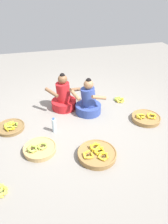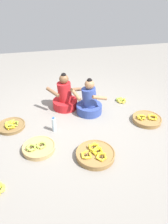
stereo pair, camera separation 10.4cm
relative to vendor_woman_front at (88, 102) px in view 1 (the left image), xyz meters
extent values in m
plane|color=gray|center=(-0.22, -0.30, -0.24)|extent=(10.00, 10.00, 0.00)
cylinder|color=#334793|center=(0.00, 0.00, -0.15)|extent=(0.52, 0.52, 0.18)
cylinder|color=#334793|center=(0.00, 0.00, 0.12)|extent=(0.41, 0.39, 0.40)
sphere|color=#9E704C|center=(0.00, 0.00, 0.39)|extent=(0.19, 0.19, 0.19)
sphere|color=black|center=(0.00, 0.00, 0.47)|extent=(0.10, 0.10, 0.10)
cylinder|color=#9E704C|center=(-0.26, 0.01, 0.20)|extent=(0.17, 0.31, 0.16)
cylinder|color=#9E704C|center=(0.15, -0.21, 0.20)|extent=(0.31, 0.11, 0.16)
cylinder|color=red|center=(-0.45, 0.31, -0.15)|extent=(0.52, 0.52, 0.18)
cylinder|color=red|center=(-0.45, 0.31, 0.14)|extent=(0.32, 0.30, 0.41)
sphere|color=brown|center=(-0.45, 0.31, 0.42)|extent=(0.19, 0.19, 0.19)
sphere|color=black|center=(-0.45, 0.31, 0.50)|extent=(0.10, 0.10, 0.10)
cylinder|color=brown|center=(-0.69, 0.20, 0.22)|extent=(0.26, 0.27, 0.16)
cylinder|color=brown|center=(-0.22, 0.20, 0.22)|extent=(0.29, 0.24, 0.16)
cylinder|color=tan|center=(-1.07, -0.91, -0.20)|extent=(0.51, 0.51, 0.08)
torus|color=tan|center=(-1.07, -0.91, -0.16)|extent=(0.53, 0.53, 0.02)
ellipsoid|color=#9EB747|center=(-0.97, -0.90, -0.14)|extent=(0.06, 0.13, 0.07)
ellipsoid|color=#9EB747|center=(-1.00, -0.86, -0.14)|extent=(0.13, 0.08, 0.06)
ellipsoid|color=#9EB747|center=(-1.05, -0.86, -0.14)|extent=(0.13, 0.08, 0.06)
ellipsoid|color=#9EB747|center=(-1.08, -0.92, -0.14)|extent=(0.04, 0.13, 0.05)
ellipsoid|color=#9EB747|center=(-1.06, -0.96, -0.14)|extent=(0.12, 0.10, 0.06)
ellipsoid|color=#9EB747|center=(-1.00, -0.96, -0.14)|extent=(0.12, 0.09, 0.05)
sphere|color=#382D19|center=(-1.02, -0.91, -0.14)|extent=(0.03, 0.03, 0.03)
ellipsoid|color=#9EB747|center=(-1.12, -0.94, -0.13)|extent=(0.04, 0.13, 0.08)
ellipsoid|color=#9EB747|center=(-1.15, -0.89, -0.14)|extent=(0.13, 0.09, 0.06)
ellipsoid|color=#9EB747|center=(-1.22, -0.90, -0.13)|extent=(0.12, 0.12, 0.08)
ellipsoid|color=#9EB747|center=(-1.23, -0.94, -0.14)|extent=(0.04, 0.13, 0.06)
ellipsoid|color=#9EB747|center=(-1.21, -0.99, -0.13)|extent=(0.13, 0.10, 0.09)
ellipsoid|color=#9EB747|center=(-1.16, -0.99, -0.14)|extent=(0.14, 0.08, 0.07)
sphere|color=#382D19|center=(-1.18, -0.94, -0.14)|extent=(0.03, 0.03, 0.03)
cylinder|color=olive|center=(1.01, -0.56, -0.20)|extent=(0.54, 0.54, 0.07)
torus|color=olive|center=(1.01, -0.56, -0.17)|extent=(0.55, 0.55, 0.02)
ellipsoid|color=yellow|center=(1.17, -0.61, -0.14)|extent=(0.06, 0.15, 0.08)
ellipsoid|color=yellow|center=(1.14, -0.55, -0.14)|extent=(0.14, 0.12, 0.06)
ellipsoid|color=yellow|center=(1.08, -0.54, -0.14)|extent=(0.15, 0.09, 0.08)
ellipsoid|color=yellow|center=(1.04, -0.58, -0.13)|extent=(0.07, 0.15, 0.08)
ellipsoid|color=yellow|center=(1.08, -0.66, -0.14)|extent=(0.15, 0.09, 0.06)
ellipsoid|color=yellow|center=(1.14, -0.65, -0.14)|extent=(0.14, 0.12, 0.07)
sphere|color=#382D19|center=(1.10, -0.60, -0.14)|extent=(0.03, 0.03, 0.03)
ellipsoid|color=yellow|center=(0.95, -0.55, -0.13)|extent=(0.05, 0.14, 0.09)
ellipsoid|color=yellow|center=(0.91, -0.50, -0.14)|extent=(0.14, 0.09, 0.06)
ellipsoid|color=yellow|center=(0.84, -0.53, -0.14)|extent=(0.09, 0.14, 0.06)
ellipsoid|color=yellow|center=(0.84, -0.59, -0.13)|extent=(0.11, 0.13, 0.09)
ellipsoid|color=yellow|center=(0.91, -0.61, -0.13)|extent=(0.14, 0.08, 0.09)
sphere|color=#382D19|center=(0.89, -0.55, -0.14)|extent=(0.04, 0.04, 0.04)
cylinder|color=olive|center=(-0.22, -1.26, -0.20)|extent=(0.60, 0.60, 0.08)
torus|color=olive|center=(-0.22, -1.26, -0.16)|extent=(0.61, 0.61, 0.02)
ellipsoid|color=gold|center=(-0.13, -1.26, -0.13)|extent=(0.04, 0.14, 0.07)
ellipsoid|color=gold|center=(-0.17, -1.21, -0.13)|extent=(0.14, 0.09, 0.08)
ellipsoid|color=gold|center=(-0.22, -1.21, -0.13)|extent=(0.14, 0.09, 0.08)
ellipsoid|color=gold|center=(-0.25, -1.27, -0.13)|extent=(0.06, 0.14, 0.06)
ellipsoid|color=gold|center=(-0.22, -1.31, -0.13)|extent=(0.14, 0.10, 0.07)
ellipsoid|color=gold|center=(-0.16, -1.31, -0.13)|extent=(0.13, 0.10, 0.08)
sphere|color=#382D19|center=(-0.19, -1.26, -0.13)|extent=(0.03, 0.03, 0.03)
ellipsoid|color=gold|center=(-0.16, -1.17, -0.13)|extent=(0.04, 0.15, 0.07)
ellipsoid|color=gold|center=(-0.20, -1.12, -0.13)|extent=(0.15, 0.09, 0.07)
ellipsoid|color=gold|center=(-0.24, -1.11, -0.13)|extent=(0.15, 0.08, 0.08)
ellipsoid|color=gold|center=(-0.29, -1.18, -0.12)|extent=(0.05, 0.15, 0.09)
ellipsoid|color=gold|center=(-0.25, -1.23, -0.12)|extent=(0.15, 0.09, 0.09)
ellipsoid|color=gold|center=(-0.20, -1.23, -0.13)|extent=(0.15, 0.10, 0.07)
sphere|color=#382D19|center=(-0.22, -1.18, -0.13)|extent=(0.03, 0.03, 0.03)
ellipsoid|color=yellow|center=(-0.32, -1.30, -0.14)|extent=(0.04, 0.13, 0.06)
ellipsoid|color=yellow|center=(-0.38, -1.24, -0.13)|extent=(0.14, 0.05, 0.08)
ellipsoid|color=yellow|center=(-0.43, -1.30, -0.14)|extent=(0.05, 0.14, 0.06)
ellipsoid|color=yellow|center=(-0.37, -1.36, -0.13)|extent=(0.14, 0.04, 0.06)
sphere|color=#382D19|center=(-0.38, -1.30, -0.13)|extent=(0.03, 0.03, 0.03)
ellipsoid|color=yellow|center=(-0.11, -1.40, -0.13)|extent=(0.06, 0.13, 0.07)
ellipsoid|color=yellow|center=(-0.14, -1.34, -0.13)|extent=(0.13, 0.09, 0.08)
ellipsoid|color=yellow|center=(-0.21, -1.35, -0.13)|extent=(0.11, 0.12, 0.06)
ellipsoid|color=yellow|center=(-0.21, -1.43, -0.14)|extent=(0.11, 0.12, 0.05)
ellipsoid|color=yellow|center=(-0.14, -1.44, -0.14)|extent=(0.13, 0.09, 0.05)
sphere|color=#382D19|center=(-0.17, -1.39, -0.13)|extent=(0.03, 0.03, 0.03)
cylinder|color=brown|center=(-1.54, -0.17, -0.21)|extent=(0.49, 0.49, 0.06)
torus|color=brown|center=(-1.54, -0.17, -0.18)|extent=(0.51, 0.51, 0.02)
ellipsoid|color=#8CAD38|center=(-1.42, -0.18, -0.15)|extent=(0.04, 0.14, 0.07)
ellipsoid|color=#8CAD38|center=(-1.45, -0.13, -0.16)|extent=(0.14, 0.09, 0.06)
ellipsoid|color=#8CAD38|center=(-1.52, -0.15, -0.15)|extent=(0.11, 0.13, 0.07)
ellipsoid|color=#8CAD38|center=(-1.52, -0.23, -0.16)|extent=(0.12, 0.12, 0.06)
ellipsoid|color=#8CAD38|center=(-1.47, -0.24, -0.15)|extent=(0.14, 0.05, 0.07)
sphere|color=#382D19|center=(-1.48, -0.18, -0.15)|extent=(0.03, 0.03, 0.03)
ellipsoid|color=yellow|center=(-1.47, -0.16, -0.15)|extent=(0.06, 0.15, 0.09)
ellipsoid|color=yellow|center=(-1.53, -0.10, -0.15)|extent=(0.15, 0.03, 0.08)
ellipsoid|color=yellow|center=(-1.60, -0.18, -0.15)|extent=(0.04, 0.15, 0.08)
ellipsoid|color=yellow|center=(-1.55, -0.23, -0.16)|extent=(0.15, 0.06, 0.06)
sphere|color=#382D19|center=(-1.53, -0.17, -0.16)|extent=(0.03, 0.03, 0.03)
ellipsoid|color=#8CAD38|center=(-1.50, -0.18, -0.16)|extent=(0.04, 0.14, 0.06)
ellipsoid|color=#8CAD38|center=(-1.57, -0.11, -0.15)|extent=(0.13, 0.05, 0.08)
ellipsoid|color=#8CAD38|center=(-1.62, -0.18, -0.16)|extent=(0.04, 0.14, 0.06)
ellipsoid|color=#8CAD38|center=(-1.55, -0.23, -0.15)|extent=(0.14, 0.06, 0.08)
sphere|color=#382D19|center=(-1.56, -0.17, -0.15)|extent=(0.03, 0.03, 0.03)
ellipsoid|color=gold|center=(-1.47, -0.27, -0.15)|extent=(0.07, 0.16, 0.09)
ellipsoid|color=gold|center=(-1.51, -0.19, -0.15)|extent=(0.16, 0.09, 0.09)
ellipsoid|color=gold|center=(-1.58, -0.20, -0.15)|extent=(0.13, 0.14, 0.08)
ellipsoid|color=gold|center=(-1.59, -0.28, -0.14)|extent=(0.11, 0.15, 0.09)
ellipsoid|color=gold|center=(-1.51, -0.31, -0.15)|extent=(0.16, 0.08, 0.08)
sphere|color=#382D19|center=(-1.54, -0.25, -0.15)|extent=(0.03, 0.03, 0.03)
ellipsoid|color=#8CAD38|center=(0.86, 0.30, -0.21)|extent=(0.06, 0.14, 0.07)
ellipsoid|color=#8CAD38|center=(0.82, 0.37, -0.21)|extent=(0.14, 0.08, 0.08)
ellipsoid|color=#8CAD38|center=(0.75, 0.34, -0.21)|extent=(0.10, 0.14, 0.07)
ellipsoid|color=#8CAD38|center=(0.75, 0.28, -0.21)|extent=(0.11, 0.13, 0.07)
ellipsoid|color=#8CAD38|center=(0.83, 0.26, -0.21)|extent=(0.14, 0.10, 0.09)
sphere|color=#382D19|center=(0.80, 0.31, -0.21)|extent=(0.04, 0.04, 0.04)
ellipsoid|color=yellow|center=(0.89, 0.25, -0.21)|extent=(0.04, 0.16, 0.08)
ellipsoid|color=yellow|center=(0.87, 0.30, -0.20)|extent=(0.14, 0.13, 0.10)
ellipsoid|color=yellow|center=(0.78, 0.31, -0.21)|extent=(0.15, 0.12, 0.06)
ellipsoid|color=yellow|center=(0.75, 0.25, -0.20)|extent=(0.04, 0.15, 0.09)
ellipsoid|color=yellow|center=(0.79, 0.19, -0.21)|extent=(0.15, 0.10, 0.07)
ellipsoid|color=yellow|center=(0.86, 0.20, -0.21)|extent=(0.15, 0.12, 0.08)
sphere|color=#382D19|center=(0.82, 0.25, -0.21)|extent=(0.03, 0.03, 0.03)
ellipsoid|color=yellow|center=(-1.56, -1.57, -0.21)|extent=(0.06, 0.17, 0.07)
ellipsoid|color=yellow|center=(-1.57, -1.51, -0.21)|extent=(0.13, 0.15, 0.07)
ellipsoid|color=yellow|center=(-1.59, -1.62, -0.20)|extent=(0.16, 0.11, 0.10)
sphere|color=#382D19|center=(-1.63, -1.56, -0.21)|extent=(0.04, 0.04, 0.04)
ellipsoid|color=#9EB747|center=(-1.61, -1.51, -0.21)|extent=(0.06, 0.15, 0.07)
ellipsoid|color=#9EB747|center=(-1.64, -1.46, -0.21)|extent=(0.14, 0.11, 0.07)
cylinder|color=silver|center=(-0.77, -0.46, -0.11)|extent=(0.07, 0.07, 0.27)
cylinder|color=#2D59B7|center=(-0.77, -0.46, 0.04)|extent=(0.04, 0.04, 0.02)
camera|label=1|loc=(-1.03, -3.47, 2.07)|focal=33.15mm
camera|label=2|loc=(-0.93, -3.49, 2.07)|focal=33.15mm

